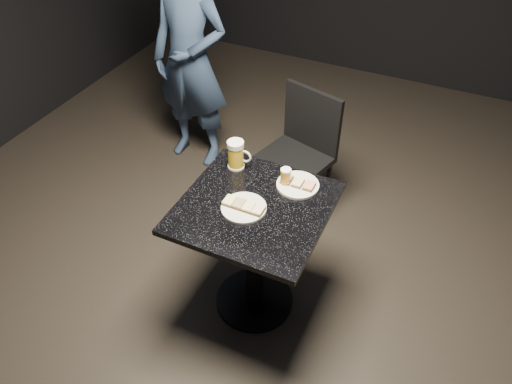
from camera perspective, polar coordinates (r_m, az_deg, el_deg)
floor at (r=2.95m, az=-0.17°, el=-12.32°), size 6.00×6.00×0.00m
plate_large at (r=2.37m, az=-1.40°, el=-1.83°), size 0.22×0.22×0.01m
plate_small at (r=2.50m, az=4.79°, el=0.80°), size 0.21×0.21×0.01m
patron at (r=3.58m, az=-7.52°, el=14.74°), size 0.59×0.40×1.60m
table at (r=2.56m, az=-0.19°, el=-5.54°), size 0.70×0.70×0.75m
beer_mug at (r=2.57m, az=-2.26°, el=4.30°), size 0.13×0.09×0.16m
beer_tumbler at (r=2.48m, az=3.40°, el=1.71°), size 0.06×0.06×0.10m
chair at (r=3.17m, az=4.95°, el=4.84°), size 0.51×0.51×0.87m
canapes_on_plate_large at (r=2.36m, az=-1.41°, el=-1.54°), size 0.20×0.07×0.02m
canapes_on_plate_small at (r=2.49m, az=4.81°, el=1.08°), size 0.17×0.07×0.02m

